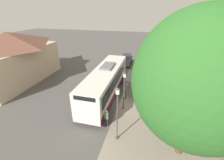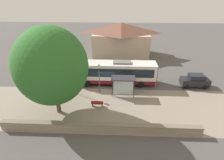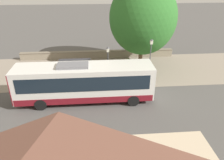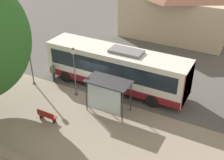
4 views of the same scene
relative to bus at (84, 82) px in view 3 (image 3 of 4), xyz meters
name	(u,v)px [view 3 (image 3 of 4)]	position (x,y,z in m)	size (l,w,h in m)	color
ground_plane	(100,89)	(-1.92, 1.34, -1.83)	(120.00, 120.00, 0.00)	#514F4C
sidewalk_plaza	(99,70)	(-6.42, 1.34, -1.82)	(9.00, 44.00, 0.02)	gray
stone_wall	(98,54)	(-10.47, 1.34, -1.33)	(0.60, 20.00, 0.99)	gray
bus	(84,82)	(0.00, 0.00, 0.00)	(2.71, 11.79, 3.54)	silver
bus_shelter	(75,65)	(-3.32, -1.04, 0.24)	(1.68, 3.17, 2.50)	#2D2D33
pedestrian	(139,80)	(-1.61, 5.19, -0.82)	(0.34, 0.23, 1.72)	#2D3347
bench	(105,67)	(-6.27, 2.12, -1.37)	(0.40, 1.44, 0.88)	maroon
street_lamp_near	(150,58)	(-2.82, 6.40, 0.93)	(0.28, 0.28, 4.69)	#4C4C51
street_lamp_far	(108,63)	(-2.57, 2.22, 0.61)	(0.28, 0.28, 4.11)	#4C4C51
shade_tree	(143,18)	(-7.47, 6.45, 3.91)	(7.49, 7.49, 9.87)	brown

